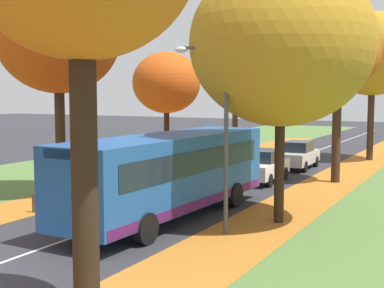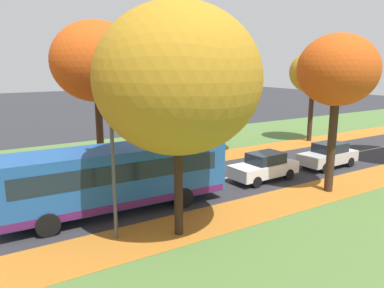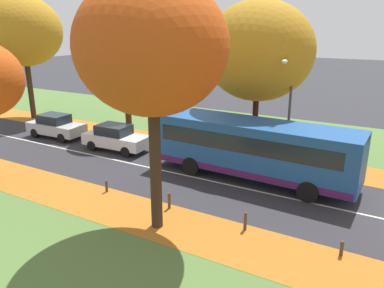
{
  "view_description": "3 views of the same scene",
  "coord_description": "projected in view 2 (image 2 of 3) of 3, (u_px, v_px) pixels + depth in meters",
  "views": [
    {
      "loc": [
        10.88,
        -7.97,
        4.44
      ],
      "look_at": [
        0.16,
        12.15,
        2.29
      ],
      "focal_mm": 50.0,
      "sensor_mm": 36.0,
      "label": 1
    },
    {
      "loc": [
        17.06,
        2.54,
        6.68
      ],
      "look_at": [
        -0.63,
        13.6,
        2.19
      ],
      "focal_mm": 35.0,
      "sensor_mm": 36.0,
      "label": 2
    },
    {
      "loc": [
        -15.62,
        2.08,
        7.5
      ],
      "look_at": [
        0.47,
        11.21,
        1.62
      ],
      "focal_mm": 35.0,
      "sensor_mm": 36.0,
      "label": 3
    }
  ],
  "objects": [
    {
      "name": "car_white_lead",
      "position": [
        264.0,
        167.0,
        21.79
      ],
      "size": [
        1.91,
        4.26,
        1.62
      ],
      "color": "silver",
      "rests_on": "ground"
    },
    {
      "name": "bus",
      "position": [
        115.0,
        175.0,
        17.02
      ],
      "size": [
        2.91,
        10.48,
        2.98
      ],
      "color": "#1E5199",
      "rests_on": "ground"
    },
    {
      "name": "tree_right_mid",
      "position": [
        338.0,
        71.0,
        18.74
      ],
      "size": [
        4.02,
        4.02,
        8.19
      ],
      "color": "#382619",
      "rests_on": "ground"
    },
    {
      "name": "bollard_fourth",
      "position": [
        116.0,
        172.0,
        22.3
      ],
      "size": [
        0.12,
        0.12,
        0.73
      ],
      "primitive_type": "cylinder",
      "color": "#4C3823",
      "rests_on": "ground"
    },
    {
      "name": "tree_left_mid",
      "position": [
        223.0,
        86.0,
        27.62
      ],
      "size": [
        4.02,
        4.02,
        6.9
      ],
      "color": "black",
      "rests_on": "ground"
    },
    {
      "name": "car_silver_following",
      "position": [
        328.0,
        155.0,
        24.54
      ],
      "size": [
        1.87,
        4.24,
        1.62
      ],
      "color": "#B7BABF",
      "rests_on": "ground"
    },
    {
      "name": "grass_verge_left",
      "position": [
        202.0,
        143.0,
        32.23
      ],
      "size": [
        12.0,
        90.0,
        0.01
      ],
      "primitive_type": "cube",
      "color": "#517538",
      "rests_on": "ground"
    },
    {
      "name": "streetlamp_right",
      "position": [
        109.0,
        143.0,
        14.14
      ],
      "size": [
        1.89,
        0.28,
        6.0
      ],
      "color": "#47474C",
      "rests_on": "ground"
    },
    {
      "name": "leaf_litter_right",
      "position": [
        258.0,
        208.0,
        17.68
      ],
      "size": [
        2.8,
        60.0,
        0.0
      ],
      "primitive_type": "cube",
      "color": "#B26B23",
      "rests_on": "grass_verge_right"
    },
    {
      "name": "leaf_litter_left",
      "position": [
        166.0,
        164.0,
        25.3
      ],
      "size": [
        2.8,
        60.0,
        0.0
      ],
      "primitive_type": "cube",
      "color": "#B26B23",
      "rests_on": "grass_verge_left"
    },
    {
      "name": "tree_right_near",
      "position": [
        178.0,
        79.0,
        13.72
      ],
      "size": [
        6.21,
        6.21,
        8.92
      ],
      "color": "black",
      "rests_on": "ground"
    },
    {
      "name": "bollard_third",
      "position": [
        55.0,
        181.0,
        20.53
      ],
      "size": [
        0.12,
        0.12,
        0.74
      ],
      "primitive_type": "cylinder",
      "color": "#4C3823",
      "rests_on": "ground"
    },
    {
      "name": "tree_left_far",
      "position": [
        313.0,
        73.0,
        31.87
      ],
      "size": [
        4.02,
        4.02,
        7.79
      ],
      "color": "#382619",
      "rests_on": "ground"
    },
    {
      "name": "bollard_fifth",
      "position": [
        167.0,
        165.0,
        24.15
      ],
      "size": [
        0.12,
        0.12,
        0.56
      ],
      "primitive_type": "cylinder",
      "color": "#4C3823",
      "rests_on": "ground"
    },
    {
      "name": "road_centre_line",
      "position": [
        279.0,
        167.0,
        24.6
      ],
      "size": [
        0.12,
        80.0,
        0.01
      ],
      "primitive_type": "cube",
      "color": "silver",
      "rests_on": "ground"
    },
    {
      "name": "tree_left_near",
      "position": [
        96.0,
        62.0,
        21.96
      ],
      "size": [
        5.27,
        5.27,
        9.19
      ],
      "color": "#382619",
      "rests_on": "ground"
    }
  ]
}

